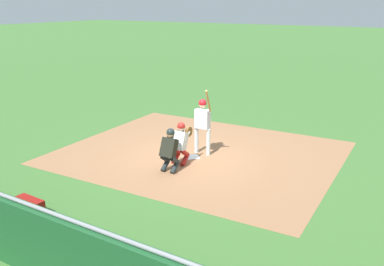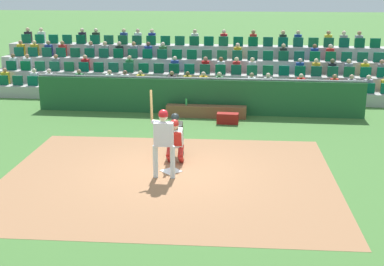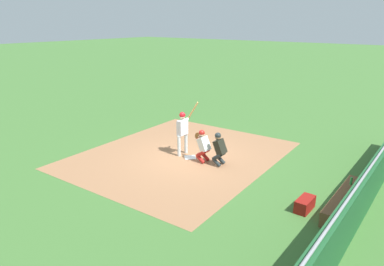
% 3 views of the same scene
% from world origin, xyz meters
% --- Properties ---
extents(ground_plane, '(160.00, 160.00, 0.00)m').
position_xyz_m(ground_plane, '(0.00, 0.00, 0.00)').
color(ground_plane, '#417032').
extents(infield_dirt_patch, '(8.74, 7.40, 0.01)m').
position_xyz_m(infield_dirt_patch, '(0.00, 0.50, 0.00)').
color(infield_dirt_patch, '#9E6D49').
rests_on(infield_dirt_patch, ground_plane).
extents(home_plate_marker, '(0.62, 0.62, 0.02)m').
position_xyz_m(home_plate_marker, '(0.00, 0.00, 0.02)').
color(home_plate_marker, white).
rests_on(home_plate_marker, infield_dirt_patch).
extents(batter_at_plate, '(0.72, 0.63, 2.19)m').
position_xyz_m(batter_at_plate, '(0.12, 0.46, 1.12)').
color(batter_at_plate, silver).
rests_on(batter_at_plate, ground_plane).
extents(catcher_crouching, '(0.46, 0.71, 1.29)m').
position_xyz_m(catcher_crouching, '(-0.01, -0.62, 0.72)').
color(catcher_crouching, red).
rests_on(catcher_crouching, ground_plane).
extents(home_plate_umpire, '(0.48, 0.47, 1.29)m').
position_xyz_m(home_plate_umpire, '(0.07, -1.31, 0.70)').
color(home_plate_umpire, '#222B2C').
rests_on(home_plate_umpire, ground_plane).
extents(dugout_wall, '(12.36, 0.24, 1.39)m').
position_xyz_m(dugout_wall, '(0.00, -6.47, 0.67)').
color(dugout_wall, '#1E572C').
rests_on(dugout_wall, ground_plane).
extents(dugout_bench, '(2.96, 0.40, 0.44)m').
position_xyz_m(dugout_bench, '(-0.39, -5.92, 0.22)').
color(dugout_bench, brown).
rests_on(dugout_bench, ground_plane).
extents(water_bottle_on_bench, '(0.07, 0.07, 0.24)m').
position_xyz_m(water_bottle_on_bench, '(0.35, -5.94, 0.56)').
color(water_bottle_on_bench, green).
rests_on(water_bottle_on_bench, dugout_bench).
extents(equipment_duffel_bag, '(0.77, 0.38, 0.37)m').
position_xyz_m(equipment_duffel_bag, '(-1.23, -5.11, 0.19)').
color(equipment_duffel_bag, maroon).
rests_on(equipment_duffel_bag, ground_plane).
extents(bleacher_stand, '(18.97, 3.66, 2.73)m').
position_xyz_m(bleacher_stand, '(-0.00, -10.54, 0.80)').
color(bleacher_stand, '#A7A39F').
rests_on(bleacher_stand, ground_plane).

